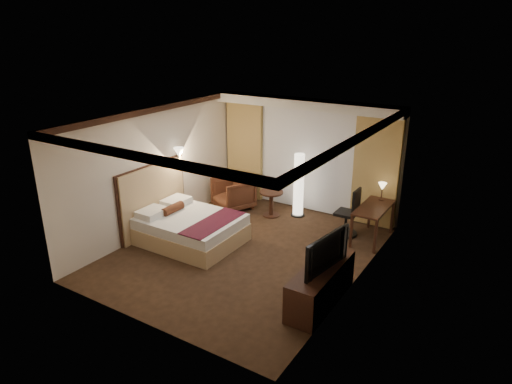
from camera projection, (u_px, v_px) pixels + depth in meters
The scene contains 21 objects.
floor at pixel (245, 252), 9.11m from camera, with size 4.50×5.50×0.01m, color black.
ceiling at pixel (244, 118), 8.18m from camera, with size 4.50×5.50×0.01m, color white.
back_wall at pixel (308, 155), 10.84m from camera, with size 4.50×0.02×2.70m, color beige.
left_wall at pixel (157, 170), 9.76m from camera, with size 0.02×5.50×2.70m, color beige.
right_wall at pixel (359, 213), 7.53m from camera, with size 0.02×5.50×2.70m, color beige.
crown_molding at pixel (244, 121), 8.20m from camera, with size 4.50×5.50×0.12m, color black, non-canonical shape.
soffit at pixel (305, 104), 10.20m from camera, with size 4.50×0.50×0.20m, color white.
curtain_sheer at pixel (307, 160), 10.81m from camera, with size 2.48×0.04×2.45m, color silver.
curtain_left_drape at pixel (245, 151), 11.60m from camera, with size 1.00×0.14×2.45m, color tan.
curtain_right_drape at pixel (376, 172), 9.92m from camera, with size 1.00×0.14×2.45m, color tan.
wall_sconce at pixel (179, 153), 10.03m from camera, with size 0.24×0.24×0.24m, color white, non-canonical shape.
bed at pixel (191, 229), 9.43m from camera, with size 1.98×1.55×0.58m, color white, non-canonical shape.
headboard at pixel (154, 199), 9.77m from camera, with size 0.12×1.85×1.50m, color tan, non-canonical shape.
armchair at pixel (233, 192), 11.13m from camera, with size 0.83×0.77×0.85m, color #472715.
side_table at pixel (271, 204), 10.74m from camera, with size 0.55×0.55×0.61m, color black, non-canonical shape.
floor_lamp at pixel (299, 185), 10.59m from camera, with size 0.32×0.32×1.53m, color white, non-canonical shape.
desk at pixel (372, 223), 9.50m from camera, with size 0.55×1.23×0.75m, color black, non-canonical shape.
desk_lamp at pixel (382, 192), 9.69m from camera, with size 0.18×0.18×0.34m, color #FFD899, non-canonical shape.
office_chair at pixel (346, 211), 9.69m from camera, with size 0.52×0.52×1.07m, color black, non-canonical shape.
dresser at pixel (321, 285), 7.35m from camera, with size 0.50×1.66×0.65m, color black, non-canonical shape.
television at pixel (321, 249), 7.14m from camera, with size 1.13×0.65×0.15m, color black.
Camera 1 is at (4.48, -6.80, 4.27)m, focal length 32.00 mm.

